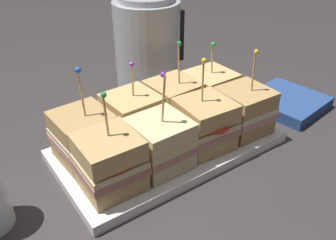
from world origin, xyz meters
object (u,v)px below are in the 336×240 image
(sandwich_front_far_right, at_px, (244,110))
(sandwich_back_center_left, at_px, (132,118))
(sandwich_front_center_left, at_px, (160,143))
(sandwich_back_center_right, at_px, (173,103))
(sandwich_back_far_left, at_px, (83,136))
(sandwich_front_center_right, at_px, (205,124))
(sandwich_back_far_right, at_px, (210,92))
(kettle_steel, at_px, (148,45))
(napkin_stack, at_px, (287,102))
(sandwich_front_far_left, at_px, (110,163))
(serving_platter, at_px, (168,146))

(sandwich_front_far_right, bearing_deg, sandwich_back_center_left, 153.53)
(sandwich_front_center_left, bearing_deg, sandwich_back_center_right, 44.99)
(sandwich_back_far_left, bearing_deg, sandwich_back_center_right, 0.31)
(sandwich_front_center_right, distance_m, sandwich_back_center_right, 0.09)
(sandwich_front_center_right, xyz_separation_m, sandwich_back_center_right, (-0.00, 0.09, -0.00))
(sandwich_front_far_right, distance_m, sandwich_back_far_right, 0.09)
(sandwich_back_center_left, height_order, sandwich_back_center_right, sandwich_back_center_right)
(sandwich_back_far_right, relative_size, kettle_steel, 0.62)
(sandwich_back_center_left, relative_size, sandwich_back_center_right, 0.89)
(sandwich_front_center_left, distance_m, sandwich_back_center_left, 0.09)
(napkin_stack, bearing_deg, sandwich_front_far_right, -170.78)
(sandwich_front_center_right, relative_size, sandwich_back_far_left, 0.99)
(sandwich_front_far_right, relative_size, napkin_stack, 0.98)
(sandwich_front_far_left, bearing_deg, kettle_steel, 48.96)
(sandwich_front_far_left, xyz_separation_m, sandwich_back_far_right, (0.27, 0.09, -0.00))
(sandwich_front_far_right, distance_m, sandwich_back_far_left, 0.29)
(sandwich_front_far_right, height_order, napkin_stack, sandwich_front_far_right)
(sandwich_back_far_left, distance_m, sandwich_back_far_right, 0.27)
(kettle_steel, bearing_deg, sandwich_back_far_left, -142.01)
(sandwich_back_far_left, bearing_deg, kettle_steel, 37.99)
(sandwich_front_center_left, relative_size, kettle_steel, 0.70)
(sandwich_front_center_right, xyz_separation_m, sandwich_front_far_right, (0.09, -0.00, -0.00))
(serving_platter, bearing_deg, sandwich_back_far_right, 18.46)
(sandwich_front_far_left, xyz_separation_m, napkin_stack, (0.44, 0.03, -0.05))
(sandwich_front_far_right, xyz_separation_m, sandwich_back_center_left, (-0.18, 0.09, 0.00))
(serving_platter, xyz_separation_m, sandwich_back_far_right, (0.13, 0.04, 0.05))
(napkin_stack, bearing_deg, serving_platter, 176.35)
(kettle_steel, relative_size, napkin_stack, 1.46)
(sandwich_front_center_left, xyz_separation_m, sandwich_back_far_right, (0.18, 0.09, 0.00))
(serving_platter, distance_m, sandwich_back_far_right, 0.15)
(sandwich_front_far_right, distance_m, napkin_stack, 0.18)
(serving_platter, height_order, sandwich_front_far_left, sandwich_front_far_left)
(kettle_steel, bearing_deg, napkin_stack, -53.28)
(sandwich_back_far_right, bearing_deg, kettle_steel, 96.80)
(sandwich_front_far_right, relative_size, sandwich_back_center_left, 1.07)
(sandwich_front_center_right, xyz_separation_m, kettle_steel, (0.07, 0.28, 0.04))
(sandwich_front_center_left, bearing_deg, sandwich_front_far_left, 179.64)
(sandwich_back_center_left, bearing_deg, serving_platter, -44.08)
(sandwich_front_center_right, bearing_deg, sandwich_back_center_left, 135.52)
(sandwich_front_center_left, xyz_separation_m, sandwich_back_center_left, (0.00, 0.09, 0.00))
(sandwich_front_far_left, bearing_deg, napkin_stack, 3.27)
(sandwich_front_center_left, distance_m, sandwich_front_far_right, 0.18)
(sandwich_front_far_left, distance_m, sandwich_back_far_right, 0.28)
(sandwich_front_center_right, relative_size, sandwich_back_center_right, 0.98)
(serving_platter, bearing_deg, sandwich_front_center_right, -44.89)
(sandwich_front_far_right, distance_m, kettle_steel, 0.29)
(serving_platter, relative_size, sandwich_back_center_right, 2.36)
(sandwich_front_far_right, distance_m, sandwich_back_center_right, 0.13)
(serving_platter, bearing_deg, kettle_steel, 64.97)
(sandwich_front_center_right, relative_size, sandwich_back_far_right, 1.12)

